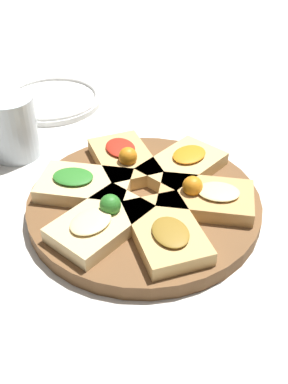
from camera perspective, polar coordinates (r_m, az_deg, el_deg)
name	(u,v)px	position (r m, az deg, el deg)	size (l,w,h in m)	color
ground_plane	(144,210)	(0.61, 0.00, -2.27)	(3.00, 3.00, 0.00)	silver
serving_board	(144,204)	(0.61, 0.00, -1.51)	(0.31, 0.31, 0.02)	brown
focaccia_slice_0	(101,221)	(0.55, -5.52, -3.74)	(0.09, 0.13, 0.04)	#E5C689
focaccia_slice_1	(166,232)	(0.53, 2.80, -5.07)	(0.14, 0.14, 0.03)	tan
focaccia_slice_2	(205,197)	(0.59, 7.81, -0.60)	(0.14, 0.11, 0.04)	tan
focaccia_slice_3	(183,165)	(0.65, 4.94, 3.40)	(0.10, 0.13, 0.03)	#DBB775
focaccia_slice_4	(124,159)	(0.65, -2.54, 4.22)	(0.14, 0.13, 0.04)	tan
focaccia_slice_5	(84,185)	(0.61, -7.65, 0.91)	(0.14, 0.11, 0.03)	#E5C689
plate_left	(52,100)	(0.90, -11.64, 11.43)	(0.19, 0.19, 0.02)	white
water_glass	(13,127)	(0.73, -16.30, 7.88)	(0.07, 0.07, 0.10)	silver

